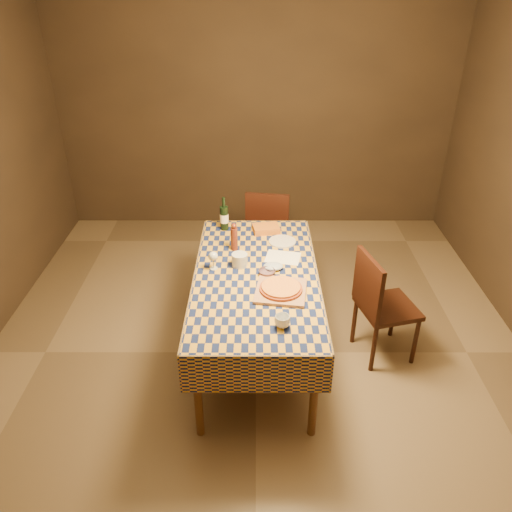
# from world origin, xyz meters

# --- Properties ---
(room) EXTENTS (5.00, 5.10, 2.70)m
(room) POSITION_xyz_m (0.00, 0.00, 1.35)
(room) COLOR brown
(room) RESTS_ON ground
(dining_table) EXTENTS (0.94, 1.84, 0.77)m
(dining_table) POSITION_xyz_m (0.00, 0.00, 0.69)
(dining_table) COLOR brown
(dining_table) RESTS_ON ground
(cutting_board) EXTENTS (0.40, 0.40, 0.02)m
(cutting_board) POSITION_xyz_m (0.18, -0.24, 0.78)
(cutting_board) COLOR #A6714E
(cutting_board) RESTS_ON dining_table
(pizza) EXTENTS (0.34, 0.34, 0.03)m
(pizza) POSITION_xyz_m (0.18, -0.24, 0.81)
(pizza) COLOR #8E3817
(pizza) RESTS_ON cutting_board
(pepper_mill) EXTENTS (0.07, 0.07, 0.24)m
(pepper_mill) POSITION_xyz_m (-0.18, 0.38, 0.88)
(pepper_mill) COLOR #521F13
(pepper_mill) RESTS_ON dining_table
(bowl) EXTENTS (0.15, 0.15, 0.04)m
(bowl) POSITION_xyz_m (0.08, -0.01, 0.79)
(bowl) COLOR #5B414D
(bowl) RESTS_ON dining_table
(wine_glass) EXTENTS (0.07, 0.07, 0.15)m
(wine_glass) POSITION_xyz_m (-0.33, 0.08, 0.87)
(wine_glass) COLOR silver
(wine_glass) RESTS_ON dining_table
(wine_bottle) EXTENTS (0.10, 0.10, 0.30)m
(wine_bottle) POSITION_xyz_m (-0.28, 0.75, 0.88)
(wine_bottle) COLOR black
(wine_bottle) RESTS_ON dining_table
(deli_tub) EXTENTS (0.15, 0.15, 0.10)m
(deli_tub) POSITION_xyz_m (-0.13, 0.13, 0.82)
(deli_tub) COLOR silver
(deli_tub) RESTS_ON dining_table
(takeout_container) EXTENTS (0.25, 0.20, 0.06)m
(takeout_container) POSITION_xyz_m (0.09, 0.70, 0.80)
(takeout_container) COLOR #C46719
(takeout_container) RESTS_ON dining_table
(white_plate) EXTENTS (0.30, 0.30, 0.01)m
(white_plate) POSITION_xyz_m (0.22, 0.51, 0.78)
(white_plate) COLOR silver
(white_plate) RESTS_ON dining_table
(tumbler) EXTENTS (0.11, 0.11, 0.08)m
(tumbler) POSITION_xyz_m (0.17, -0.63, 0.81)
(tumbler) COLOR silver
(tumbler) RESTS_ON dining_table
(flour_patch) EXTENTS (0.31, 0.26, 0.00)m
(flour_patch) POSITION_xyz_m (0.22, 0.25, 0.77)
(flour_patch) COLOR white
(flour_patch) RESTS_ON dining_table
(flour_bag) EXTENTS (0.17, 0.14, 0.04)m
(flour_bag) POSITION_xyz_m (0.13, 0.08, 0.79)
(flour_bag) COLOR #9FB1CC
(flour_bag) RESTS_ON dining_table
(chair_far) EXTENTS (0.47, 0.48, 0.93)m
(chair_far) POSITION_xyz_m (0.12, 1.28, 0.52)
(chair_far) COLOR black
(chair_far) RESTS_ON ground
(chair_right) EXTENTS (0.52, 0.51, 0.93)m
(chair_right) POSITION_xyz_m (0.96, -0.01, 0.52)
(chair_right) COLOR black
(chair_right) RESTS_ON ground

